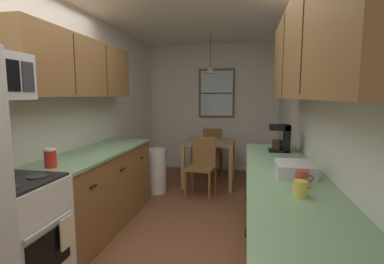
{
  "coord_description": "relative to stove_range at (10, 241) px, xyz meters",
  "views": [
    {
      "loc": [
        0.67,
        -2.26,
        1.52
      ],
      "look_at": [
        0.01,
        1.27,
        1.07
      ],
      "focal_mm": 26.93,
      "sensor_mm": 36.0,
      "label": 1
    }
  ],
  "objects": [
    {
      "name": "stove_range",
      "position": [
        0.0,
        0.0,
        0.0
      ],
      "size": [
        0.66,
        0.64,
        1.1
      ],
      "color": "white",
      "rests_on": "ground"
    },
    {
      "name": "ground_plane",
      "position": [
        0.99,
        1.57,
        -0.47
      ],
      "size": [
        12.0,
        12.0,
        0.0
      ],
      "primitive_type": "plane",
      "color": "brown"
    },
    {
      "name": "upper_cabinets_right",
      "position": [
        2.13,
        0.54,
        1.4
      ],
      "size": [
        0.33,
        2.7,
        0.75
      ],
      "color": "brown"
    },
    {
      "name": "dish_towel",
      "position": [
        0.35,
        0.16,
        0.03
      ],
      "size": [
        0.02,
        0.16,
        0.24
      ],
      "primitive_type": "cube",
      "color": "beige"
    },
    {
      "name": "upper_cabinets_left",
      "position": [
        -0.15,
        1.22,
        1.35
      ],
      "size": [
        0.33,
        1.99,
        0.63
      ],
      "color": "brown"
    },
    {
      "name": "coffee_maker",
      "position": [
        2.07,
        1.61,
        0.59
      ],
      "size": [
        0.22,
        0.18,
        0.3
      ],
      "color": "black",
      "rests_on": "counter_right"
    },
    {
      "name": "mug_spare",
      "position": [
        2.05,
        0.33,
        0.48
      ],
      "size": [
        0.12,
        0.08,
        0.11
      ],
      "color": "#BF3F33",
      "rests_on": "counter_right"
    },
    {
      "name": "wall_right",
      "position": [
        2.34,
        1.57,
        0.8
      ],
      "size": [
        0.1,
        9.0,
        2.55
      ],
      "primitive_type": "cube",
      "color": "silver",
      "rests_on": "ground"
    },
    {
      "name": "wall_left",
      "position": [
        -0.36,
        1.57,
        0.8
      ],
      "size": [
        0.1,
        9.0,
        2.55
      ],
      "primitive_type": "cube",
      "color": "silver",
      "rests_on": "ground"
    },
    {
      "name": "storage_canister",
      "position": [
        -0.01,
        0.49,
        0.51
      ],
      "size": [
        0.1,
        0.1,
        0.17
      ],
      "color": "red",
      "rests_on": "counter_left"
    },
    {
      "name": "wall_back",
      "position": [
        0.99,
        4.22,
        0.8
      ],
      "size": [
        4.4,
        0.1,
        2.55
      ],
      "primitive_type": "cube",
      "color": "silver",
      "rests_on": "ground"
    },
    {
      "name": "counter_left",
      "position": [
        -0.01,
        1.27,
        -0.02
      ],
      "size": [
        0.64,
        1.91,
        0.9
      ],
      "color": "brown",
      "rests_on": "ground"
    },
    {
      "name": "trash_bin",
      "position": [
        0.29,
        2.55,
        -0.12
      ],
      "size": [
        0.3,
        0.3,
        0.7
      ],
      "primitive_type": "cylinder",
      "color": "white",
      "rests_on": "ground"
    },
    {
      "name": "dining_chair_near",
      "position": [
        1.03,
        2.52,
        0.03
      ],
      "size": [
        0.45,
        0.45,
        0.9
      ],
      "color": "brown",
      "rests_on": "ground"
    },
    {
      "name": "dining_table",
      "position": [
        1.06,
        3.17,
        0.16
      ],
      "size": [
        0.83,
        0.89,
        0.75
      ],
      "color": "#A87F51",
      "rests_on": "ground"
    },
    {
      "name": "dish_rack",
      "position": [
        2.05,
        0.62,
        0.48
      ],
      "size": [
        0.28,
        0.34,
        0.1
      ],
      "primitive_type": "cube",
      "color": "silver",
      "rests_on": "counter_right"
    },
    {
      "name": "pendant_light",
      "position": [
        1.06,
        3.17,
        1.48
      ],
      "size": [
        0.24,
        0.24,
        0.65
      ],
      "color": "black"
    },
    {
      "name": "dining_chair_far",
      "position": [
        1.03,
        3.83,
        0.03
      ],
      "size": [
        0.45,
        0.45,
        0.9
      ],
      "color": "brown",
      "rests_on": "ground"
    },
    {
      "name": "mug_by_coffeemaker",
      "position": [
        2.01,
        0.11,
        0.48
      ],
      "size": [
        0.12,
        0.08,
        0.1
      ],
      "color": "#E5CC4C",
      "rests_on": "counter_right"
    },
    {
      "name": "counter_right",
      "position": [
        1.99,
        0.59,
        -0.02
      ],
      "size": [
        0.64,
        3.02,
        0.9
      ],
      "color": "brown",
      "rests_on": "ground"
    },
    {
      "name": "back_window",
      "position": [
        1.07,
        4.14,
        1.1
      ],
      "size": [
        0.72,
        0.05,
        0.97
      ],
      "color": "brown"
    }
  ]
}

